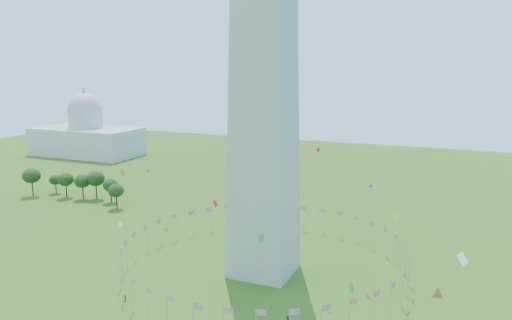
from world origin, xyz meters
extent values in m
cylinder|color=silver|center=(40.00, 50.00, 4.50)|extent=(0.24, 0.24, 9.00)
cylinder|color=silver|center=(39.39, 56.95, 4.50)|extent=(0.24, 0.24, 9.00)
cylinder|color=silver|center=(37.59, 63.68, 4.50)|extent=(0.24, 0.24, 9.00)
cylinder|color=silver|center=(34.64, 70.00, 4.50)|extent=(0.24, 0.24, 9.00)
cylinder|color=silver|center=(30.64, 75.71, 4.50)|extent=(0.24, 0.24, 9.00)
cylinder|color=silver|center=(25.71, 80.64, 4.50)|extent=(0.24, 0.24, 9.00)
cylinder|color=silver|center=(20.00, 84.64, 4.50)|extent=(0.24, 0.24, 9.00)
cylinder|color=silver|center=(13.68, 87.59, 4.50)|extent=(0.24, 0.24, 9.00)
cylinder|color=silver|center=(6.95, 89.39, 4.50)|extent=(0.24, 0.24, 9.00)
cylinder|color=silver|center=(0.00, 90.00, 4.50)|extent=(0.24, 0.24, 9.00)
cylinder|color=silver|center=(-6.95, 89.39, 4.50)|extent=(0.24, 0.24, 9.00)
cylinder|color=silver|center=(-13.68, 87.59, 4.50)|extent=(0.24, 0.24, 9.00)
cylinder|color=silver|center=(-20.00, 84.64, 4.50)|extent=(0.24, 0.24, 9.00)
cylinder|color=silver|center=(-25.71, 80.64, 4.50)|extent=(0.24, 0.24, 9.00)
cylinder|color=silver|center=(-30.64, 75.71, 4.50)|extent=(0.24, 0.24, 9.00)
cylinder|color=silver|center=(-34.64, 70.00, 4.50)|extent=(0.24, 0.24, 9.00)
cylinder|color=silver|center=(-37.59, 63.68, 4.50)|extent=(0.24, 0.24, 9.00)
cylinder|color=silver|center=(-39.39, 56.95, 4.50)|extent=(0.24, 0.24, 9.00)
cylinder|color=silver|center=(-40.00, 50.00, 4.50)|extent=(0.24, 0.24, 9.00)
cylinder|color=silver|center=(-39.39, 43.05, 4.50)|extent=(0.24, 0.24, 9.00)
cylinder|color=silver|center=(-37.59, 36.32, 4.50)|extent=(0.24, 0.24, 9.00)
cylinder|color=silver|center=(-34.64, 30.00, 4.50)|extent=(0.24, 0.24, 9.00)
cylinder|color=silver|center=(-30.64, 24.29, 4.50)|extent=(0.24, 0.24, 9.00)
cylinder|color=silver|center=(-25.71, 19.36, 4.50)|extent=(0.24, 0.24, 9.00)
cylinder|color=silver|center=(-20.00, 15.36, 4.50)|extent=(0.24, 0.24, 9.00)
cylinder|color=silver|center=(-13.68, 12.41, 4.50)|extent=(0.24, 0.24, 9.00)
cylinder|color=silver|center=(-6.95, 10.61, 4.50)|extent=(0.24, 0.24, 9.00)
cylinder|color=silver|center=(30.64, 24.29, 4.50)|extent=(0.24, 0.24, 9.00)
cylinder|color=silver|center=(34.64, 30.00, 4.50)|extent=(0.24, 0.24, 9.00)
cylinder|color=silver|center=(37.59, 36.32, 4.50)|extent=(0.24, 0.24, 9.00)
cylinder|color=silver|center=(39.39, 43.05, 4.50)|extent=(0.24, 0.24, 9.00)
imported|color=#591414|center=(-25.23, 19.36, 0.76)|extent=(1.11, 0.84, 1.52)
imported|color=#331B52|center=(16.26, 25.18, 0.96)|extent=(1.33, 1.18, 1.93)
plane|color=orange|center=(35.24, 20.51, 12.13)|extent=(1.49, 2.14, 2.32)
plane|color=white|center=(51.91, -7.71, 33.71)|extent=(1.37, 2.06, 1.78)
plane|color=orange|center=(-26.83, 22.81, 32.41)|extent=(0.38, 1.54, 1.57)
plane|color=#CC2699|center=(-41.05, 53.17, 25.61)|extent=(0.28, 1.77, 1.75)
plane|color=orange|center=(-16.83, 26.01, 17.84)|extent=(1.25, 0.33, 1.20)
plane|color=red|center=(-3.12, 26.75, 26.16)|extent=(1.37, 1.52, 1.71)
plane|color=red|center=(15.79, 48.54, 37.11)|extent=(0.73, 1.13, 1.33)
plane|color=green|center=(36.34, -2.49, 24.41)|extent=(0.74, 1.75, 1.65)
plane|color=yellow|center=(28.06, 20.07, 14.41)|extent=(0.87, 1.52, 1.68)
plane|color=green|center=(4.78, 36.53, 15.16)|extent=(2.24, 0.34, 2.24)
plane|color=white|center=(-42.60, 40.43, 11.71)|extent=(0.39, 1.88, 1.89)
plane|color=blue|center=(31.54, 38.70, 31.14)|extent=(1.14, 0.65, 1.17)
plane|color=yellow|center=(48.00, 30.07, 10.97)|extent=(2.50, 1.29, 2.24)
plane|color=green|center=(8.48, 25.69, 11.39)|extent=(1.32, 2.57, 2.41)
plane|color=yellow|center=(41.45, 6.75, 33.75)|extent=(1.07, 1.92, 1.85)
ellipsoid|color=#274B19|center=(-129.21, 87.07, 6.28)|extent=(8.04, 8.04, 12.56)
ellipsoid|color=#274B19|center=(-122.85, 94.67, 4.32)|extent=(5.52, 5.52, 8.63)
ellipsoid|color=#274B19|center=(-113.10, 91.07, 5.53)|extent=(7.08, 7.08, 11.07)
ellipsoid|color=#274B19|center=(-104.02, 91.62, 5.51)|extent=(7.05, 7.05, 11.01)
ellipsoid|color=#274B19|center=(-98.88, 94.41, 6.23)|extent=(7.97, 7.97, 12.46)
ellipsoid|color=#274B19|center=(-89.01, 92.21, 5.15)|extent=(6.60, 6.60, 10.31)
ellipsoid|color=#274B19|center=(-80.81, 85.62, 5.15)|extent=(6.59, 6.59, 10.30)
camera|label=1|loc=(51.36, -75.39, 58.80)|focal=35.00mm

